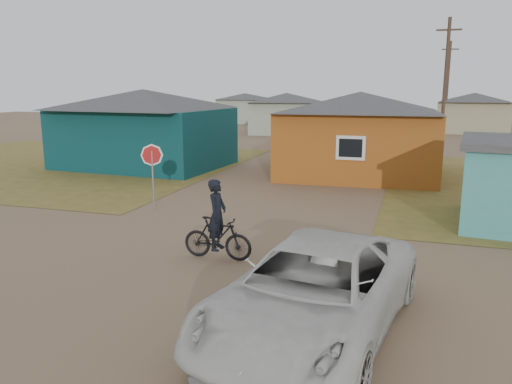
% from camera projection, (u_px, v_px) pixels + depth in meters
% --- Properties ---
extents(ground, '(120.00, 120.00, 0.00)m').
position_uv_depth(ground, '(177.00, 271.00, 11.33)').
color(ground, brown).
extents(grass_nw, '(20.00, 18.00, 0.00)m').
position_uv_depth(grass_nw, '(53.00, 163.00, 27.59)').
color(grass_nw, olive).
rests_on(grass_nw, ground).
extents(house_teal, '(8.93, 7.08, 4.00)m').
position_uv_depth(house_teal, '(144.00, 127.00, 26.01)').
color(house_teal, '#093134').
rests_on(house_teal, ground).
extents(house_yellow, '(7.72, 6.76, 3.90)m').
position_uv_depth(house_yellow, '(359.00, 133.00, 23.24)').
color(house_yellow, '#9C4F18').
rests_on(house_yellow, ground).
extents(house_pale_west, '(7.04, 6.15, 3.60)m').
position_uv_depth(house_pale_west, '(287.00, 113.00, 44.44)').
color(house_pale_west, '#939E88').
rests_on(house_pale_west, ground).
extents(house_beige_east, '(6.95, 6.05, 3.60)m').
position_uv_depth(house_beige_east, '(473.00, 112.00, 45.31)').
color(house_beige_east, '#99936D').
rests_on(house_beige_east, ground).
extents(house_pale_north, '(6.28, 5.81, 3.40)m').
position_uv_depth(house_pale_north, '(245.00, 108.00, 58.01)').
color(house_pale_north, '#939E88').
rests_on(house_pale_north, ground).
extents(utility_pole_near, '(1.40, 0.20, 8.00)m').
position_uv_depth(utility_pole_near, '(445.00, 86.00, 29.08)').
color(utility_pole_near, '#443328').
rests_on(utility_pole_near, ground).
extents(utility_pole_far, '(1.40, 0.20, 8.00)m').
position_uv_depth(utility_pole_far, '(447.00, 87.00, 43.71)').
color(utility_pole_far, '#443328').
rests_on(utility_pole_far, ground).
extents(stop_sign, '(0.74, 0.10, 2.26)m').
position_uv_depth(stop_sign, '(152.00, 161.00, 16.57)').
color(stop_sign, gray).
rests_on(stop_sign, ground).
extents(cyclist, '(1.74, 0.63, 1.97)m').
position_uv_depth(cyclist, '(217.00, 230.00, 12.02)').
color(cyclist, black).
rests_on(cyclist, ground).
extents(vehicle, '(3.41, 5.94, 1.56)m').
position_uv_depth(vehicle, '(314.00, 291.00, 8.29)').
color(vehicle, silver).
rests_on(vehicle, ground).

